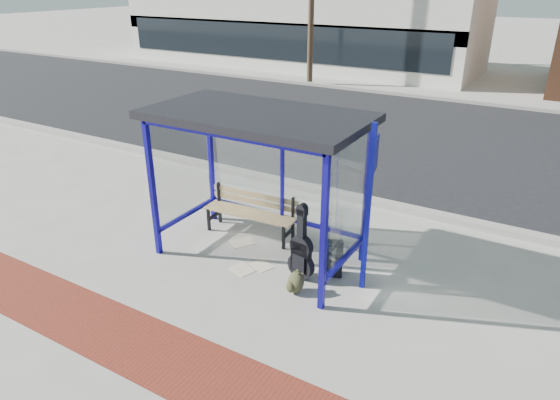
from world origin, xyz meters
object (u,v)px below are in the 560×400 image
Objects in this scene: suitcase at (331,259)px; backpack at (295,283)px; guitar_bag at (301,253)px; bench at (251,210)px.

backpack is at bearing -132.85° from suitcase.
guitar_bag reaches higher than backpack.
guitar_bag is at bearing 129.13° from backpack.
guitar_bag is (1.44, -0.83, -0.03)m from bench.
suitcase is (0.35, 0.31, -0.15)m from guitar_bag.
bench is 2.83× the size of suitcase.
bench is at bearing 158.24° from guitar_bag.
bench is 5.15× the size of backpack.
guitar_bag is at bearing -33.45° from bench.
guitar_bag is 0.49m from suitcase.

